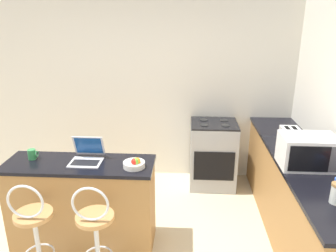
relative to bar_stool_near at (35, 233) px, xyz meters
The scene contains 11 objects.
wall_back 2.43m from the bar_stool_near, 73.07° to the left, with size 12.00×0.06×2.60m.
breakfast_bar 0.58m from the bar_stool_near, 61.21° to the left, with size 1.50×0.51×0.93m.
counter_right 2.67m from the bar_stool_near, 17.30° to the left, with size 0.59×2.75×0.93m.
bar_stool_near is the anchor object (origin of this frame).
bar_stool_far 0.56m from the bar_stool_near, ahead, with size 0.40×0.40×1.00m.
laptop 0.85m from the bar_stool_near, 58.27° to the left, with size 0.31×0.31×0.24m.
microwave 2.64m from the bar_stool_near, 12.80° to the left, with size 0.51×0.36×0.31m.
toaster 2.80m from the bar_stool_near, 23.79° to the left, with size 0.22×0.28×0.20m.
stove_range 2.52m from the bar_stool_near, 47.21° to the left, with size 0.63×0.57×0.94m.
mug_green 0.80m from the bar_stool_near, 111.12° to the left, with size 0.10×0.08×0.10m.
fruit_bowl 1.08m from the bar_stool_near, 27.11° to the left, with size 0.21×0.21×0.11m.
Camera 1 is at (0.69, -2.32, 2.33)m, focal length 35.00 mm.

